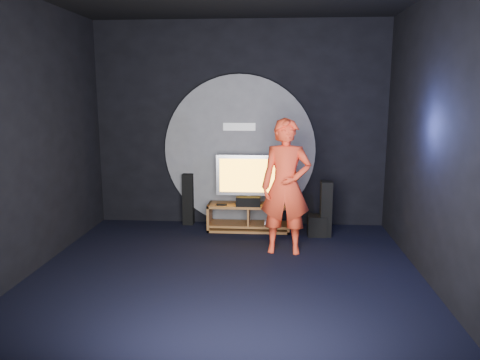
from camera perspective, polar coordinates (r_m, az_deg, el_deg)
name	(u,v)px	position (r m, az deg, el deg)	size (l,w,h in m)	color
floor	(225,276)	(6.05, -1.83, -11.66)	(5.00, 5.00, 0.00)	black
back_wall	(240,125)	(8.11, -0.02, 6.78)	(5.00, 0.04, 3.50)	black
front_wall	(185,175)	(3.18, -6.78, 0.61)	(5.00, 0.04, 3.50)	black
left_wall	(24,137)	(6.40, -24.87, 4.75)	(0.04, 5.00, 3.50)	black
right_wall	(438,140)	(5.91, 23.03, 4.48)	(0.04, 5.00, 3.50)	black
wall_disc_panel	(240,151)	(8.10, -0.05, 3.58)	(2.60, 0.11, 2.60)	#515156
media_console	(249,219)	(7.91, 1.11, -4.76)	(1.37, 0.45, 0.45)	brown
tv	(249,177)	(7.82, 1.11, 0.35)	(1.10, 0.22, 0.82)	silver
center_speaker	(248,202)	(7.71, 1.02, -2.65)	(0.40, 0.15, 0.15)	black
remote	(221,205)	(7.77, -2.28, -3.03)	(0.18, 0.05, 0.02)	black
tower_speaker_left	(188,199)	(8.27, -6.33, -2.32)	(0.18, 0.20, 0.90)	black
tower_speaker_right	(326,209)	(7.65, 10.43, -3.50)	(0.18, 0.20, 0.90)	black
subwoofer	(317,225)	(7.74, 9.35, -5.49)	(0.30, 0.30, 0.33)	black
player	(286,187)	(6.70, 5.61, -0.81)	(0.71, 0.47, 1.95)	red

